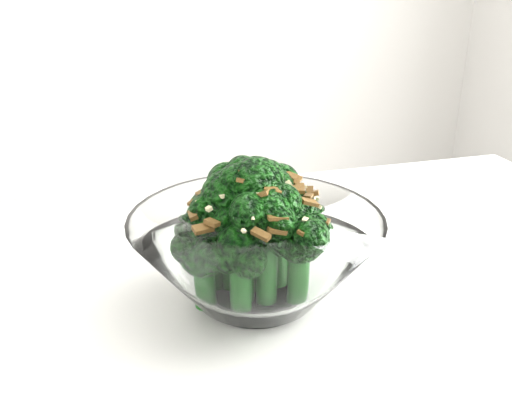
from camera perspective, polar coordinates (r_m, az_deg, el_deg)
name	(u,v)px	position (r m, az deg, el deg)	size (l,w,h in m)	color
broccoli_dish	(256,247)	(0.44, -0.01, -4.24)	(0.20, 0.20, 0.12)	white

